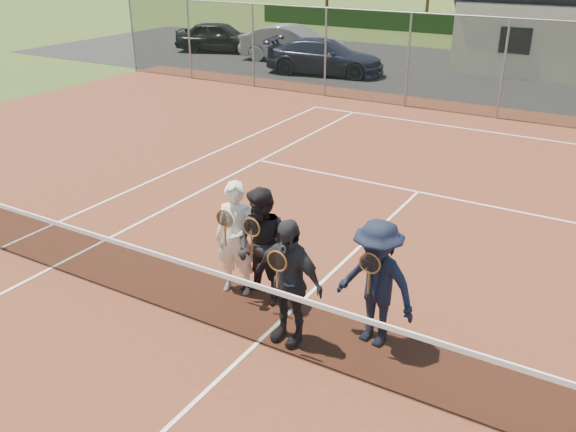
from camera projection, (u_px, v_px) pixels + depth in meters
name	position (u px, v px, depth m)	size (l,w,h in m)	color
ground	(536.00, 82.00, 23.97)	(220.00, 220.00, 0.00)	#324619
court_surface	(257.00, 344.00, 8.27)	(30.00, 30.00, 0.02)	#562819
tarmac_carpark	(437.00, 71.00, 25.83)	(40.00, 12.00, 0.01)	black
car_a	(220.00, 37.00, 30.21)	(1.74, 4.33, 1.48)	black
car_b	(293.00, 44.00, 27.73)	(1.67, 4.79, 1.58)	gray
car_c	(325.00, 57.00, 25.04)	(1.98, 4.87, 1.41)	#191D32
court_markings	(257.00, 343.00, 8.26)	(11.03, 23.83, 0.01)	white
tennis_net	(256.00, 311.00, 8.05)	(11.68, 0.08, 1.10)	slate
perimeter_fence	(503.00, 69.00, 18.25)	(30.07, 0.07, 3.02)	slate
player_a	(236.00, 238.00, 9.17)	(0.75, 0.59, 1.80)	white
player_b	(262.00, 247.00, 8.91)	(0.98, 0.83, 1.80)	black
player_c	(288.00, 281.00, 8.01)	(1.09, 0.55, 1.80)	#25262B
player_d	(376.00, 284.00, 7.96)	(1.26, 0.86, 1.80)	black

